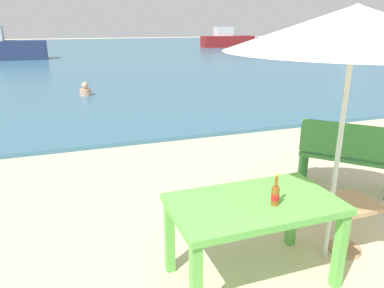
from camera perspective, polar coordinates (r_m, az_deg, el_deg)
The scene contains 9 objects.
sea_water at distance 31.55m, azimuth -16.82°, elevation 13.69°, with size 120.00×50.00×0.08m, color #386B84.
picnic_table_green at distance 3.15m, azimuth 9.60°, elevation -10.51°, with size 1.40×0.80×0.76m.
beer_bottle_amber at distance 3.03m, azimuth 12.86°, elevation -7.65°, with size 0.07×0.07×0.26m.
patio_umbrella at distance 3.30m, azimuth 24.05°, elevation 16.13°, with size 2.10×2.10×2.30m.
side_table_wood at distance 3.93m, azimuth 23.32°, elevation -10.67°, with size 0.44×0.44×0.54m.
bench_green_right at distance 5.23m, azimuth 23.03°, elevation -1.19°, with size 1.08×1.12×0.95m.
swimmer_person at distance 11.63m, azimuth -16.30°, elevation 8.07°, with size 0.34×0.34×0.41m.
boat_fishing_trawler at distance 43.82m, azimuth 24.98°, elevation 15.17°, with size 7.18×1.96×2.61m.
boat_cargo_ship at distance 35.11m, azimuth 5.48°, elevation 15.86°, with size 4.90×1.34×1.78m.
Camera 1 is at (-1.75, -1.43, 2.15)m, focal length 34.18 mm.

